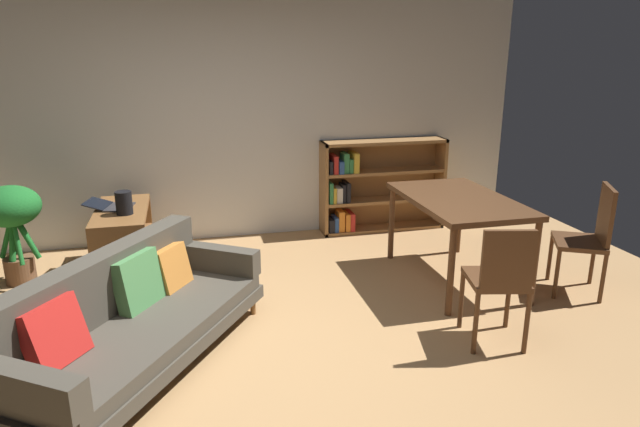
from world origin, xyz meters
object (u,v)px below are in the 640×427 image
(open_laptop, at_px, (112,206))
(desk_speaker, at_px, (124,203))
(fabric_couch, at_px, (130,316))
(dining_table, at_px, (458,206))
(bookshelf, at_px, (374,186))
(dining_chair_near, at_px, (590,234))
(media_console, at_px, (124,240))
(dining_chair_far, at_px, (499,278))
(potted_floor_plant, at_px, (11,216))

(open_laptop, bearing_deg, desk_speaker, -59.59)
(fabric_couch, relative_size, dining_table, 1.51)
(bookshelf, bearing_deg, dining_chair_near, -60.33)
(desk_speaker, distance_m, dining_chair_near, 4.14)
(media_console, bearing_deg, bookshelf, 13.68)
(desk_speaker, distance_m, dining_chair_far, 3.31)
(media_console, distance_m, dining_table, 3.17)
(dining_table, xyz_separation_m, bookshelf, (-0.24, 1.62, -0.19))
(open_laptop, xyz_separation_m, desk_speaker, (0.14, -0.24, 0.09))
(dining_chair_near, bearing_deg, dining_table, 151.82)
(open_laptop, relative_size, dining_table, 0.33)
(fabric_couch, distance_m, desk_speaker, 1.62)
(open_laptop, bearing_deg, fabric_couch, -81.37)
(media_console, relative_size, desk_speaker, 5.11)
(dining_table, height_order, dining_chair_far, dining_chair_far)
(media_console, relative_size, dining_chair_near, 1.12)
(media_console, xyz_separation_m, potted_floor_plant, (-0.93, -0.06, 0.33))
(desk_speaker, xyz_separation_m, dining_chair_near, (3.93, -1.31, -0.19))
(potted_floor_plant, bearing_deg, dining_chair_near, -16.20)
(dining_table, bearing_deg, bookshelf, 98.40)
(fabric_couch, height_order, dining_table, dining_table)
(media_console, relative_size, open_laptop, 2.33)
(dining_chair_near, distance_m, dining_chair_far, 1.41)
(desk_speaker, bearing_deg, potted_floor_plant, 173.32)
(bookshelf, bearing_deg, potted_floor_plant, -168.82)
(fabric_couch, relative_size, dining_chair_near, 2.21)
(open_laptop, height_order, dining_chair_far, dining_chair_far)
(media_console, xyz_separation_m, desk_speaker, (0.05, -0.17, 0.42))
(dining_table, bearing_deg, potted_floor_plant, 167.11)
(media_console, distance_m, dining_chair_near, 4.25)
(desk_speaker, relative_size, potted_floor_plant, 0.23)
(open_laptop, bearing_deg, media_console, -37.36)
(dining_table, height_order, bookshelf, bookshelf)
(media_console, height_order, potted_floor_plant, potted_floor_plant)
(open_laptop, height_order, potted_floor_plant, potted_floor_plant)
(open_laptop, bearing_deg, dining_chair_near, -20.85)
(fabric_couch, bearing_deg, media_console, 96.13)
(potted_floor_plant, height_order, dining_chair_far, dining_chair_far)
(bookshelf, bearing_deg, dining_table, -81.60)
(desk_speaker, relative_size, bookshelf, 0.15)
(desk_speaker, relative_size, dining_table, 0.15)
(open_laptop, relative_size, potted_floor_plant, 0.51)
(fabric_couch, relative_size, dining_chair_far, 2.32)
(media_console, bearing_deg, dining_table, -17.67)
(dining_chair_far, bearing_deg, dining_chair_near, 26.99)
(potted_floor_plant, relative_size, bookshelf, 0.62)
(dining_table, height_order, dining_chair_near, dining_chair_near)
(open_laptop, distance_m, dining_chair_near, 4.35)
(open_laptop, distance_m, bookshelf, 2.91)
(potted_floor_plant, relative_size, dining_chair_far, 0.99)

